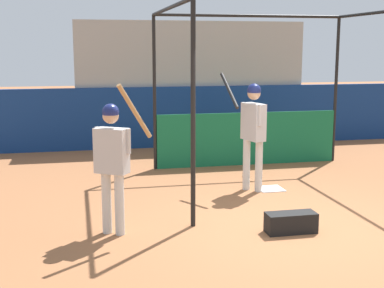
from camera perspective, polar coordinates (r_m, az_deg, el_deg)
The scene contains 9 objects.
ground_plane at distance 7.80m, azimuth 10.71°, elevation -8.82°, with size 60.00×60.00×0.00m, color #935B38.
outfield_wall at distance 13.82m, azimuth 0.18°, elevation 2.96°, with size 24.00×0.12×1.55m.
bleacher_section at distance 15.36m, azimuth -1.15°, elevation 6.83°, with size 5.95×3.20×3.23m.
batting_cage at distance 10.90m, azimuth 7.18°, elevation 3.81°, with size 4.13×3.82×3.21m.
home_plate at distance 9.80m, azimuth 8.37°, elevation -4.75°, with size 0.44×0.44×0.02m.
player_batter at distance 9.45m, azimuth 6.49°, elevation 2.01°, with size 0.63×0.89×2.08m.
player_waiting at distance 7.24m, azimuth -8.48°, elevation -1.27°, with size 0.79×0.58×2.08m.
equipment_bag at distance 7.59m, azimuth 10.51°, elevation -8.24°, with size 0.70×0.28×0.28m.
baseball at distance 10.66m, azimuth 5.57°, elevation -3.30°, with size 0.07×0.07×0.07m.
Camera 1 is at (-2.92, -6.78, 2.52)m, focal length 50.00 mm.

